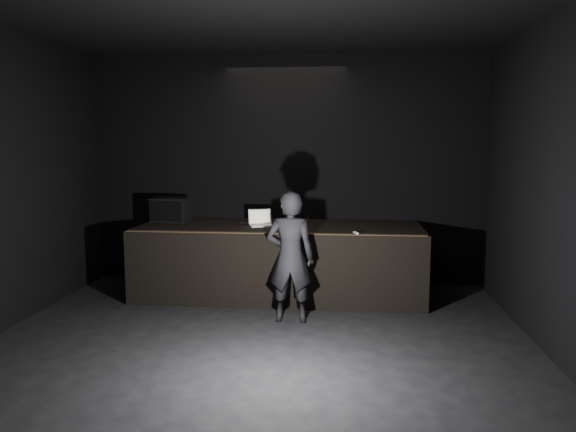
% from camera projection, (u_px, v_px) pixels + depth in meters
% --- Properties ---
extents(ground, '(7.00, 7.00, 0.00)m').
position_uv_depth(ground, '(247.00, 369.00, 5.40)').
color(ground, black).
rests_on(ground, ground).
extents(room_walls, '(6.10, 7.10, 3.52)m').
position_uv_depth(room_walls, '(245.00, 158.00, 5.14)').
color(room_walls, black).
rests_on(room_walls, ground).
extents(stage_riser, '(4.00, 1.50, 1.00)m').
position_uv_depth(stage_riser, '(280.00, 260.00, 8.03)').
color(stage_riser, black).
rests_on(stage_riser, ground).
extents(riser_lip, '(3.92, 0.10, 0.01)m').
position_uv_depth(riser_lip, '(273.00, 233.00, 7.26)').
color(riser_lip, brown).
rests_on(riser_lip, stage_riser).
extents(stage_monitor, '(0.56, 0.43, 0.35)m').
position_uv_depth(stage_monitor, '(170.00, 210.00, 8.36)').
color(stage_monitor, black).
rests_on(stage_monitor, stage_riser).
extents(cable, '(0.84, 0.08, 0.02)m').
position_uv_depth(cable, '(268.00, 223.00, 8.17)').
color(cable, black).
rests_on(cable, stage_riser).
extents(laptop, '(0.40, 0.38, 0.22)m').
position_uv_depth(laptop, '(261.00, 221.00, 7.96)').
color(laptop, white).
rests_on(laptop, stage_riser).
extents(beer_can, '(0.06, 0.06, 0.15)m').
position_uv_depth(beer_can, '(301.00, 226.00, 7.41)').
color(beer_can, silver).
rests_on(beer_can, stage_riser).
extents(plastic_cup, '(0.08, 0.08, 0.10)m').
position_uv_depth(plastic_cup, '(308.00, 219.00, 8.29)').
color(plastic_cup, white).
rests_on(plastic_cup, stage_riser).
extents(wii_remote, '(0.07, 0.15, 0.03)m').
position_uv_depth(wii_remote, '(356.00, 233.00, 7.21)').
color(wii_remote, white).
rests_on(wii_remote, stage_riser).
extents(person, '(0.58, 0.39, 1.60)m').
position_uv_depth(person, '(290.00, 257.00, 6.76)').
color(person, black).
rests_on(person, ground).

